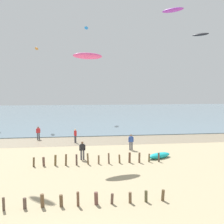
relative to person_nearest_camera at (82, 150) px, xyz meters
name	(u,v)px	position (x,y,z in m)	size (l,w,h in m)	color
wet_sand_strip	(74,141)	(-0.92, 8.54, -0.91)	(120.00, 5.67, 0.01)	gray
sea	(77,113)	(-0.92, 46.38, -0.87)	(160.00, 70.00, 0.10)	slate
groyne_near	(86,199)	(0.08, -9.37, -0.57)	(9.05, 0.34, 0.83)	brown
groyne_mid	(96,159)	(1.15, -1.54, -0.48)	(11.09, 0.35, 0.99)	brown
person_nearest_camera	(82,150)	(0.00, 0.00, 0.00)	(0.57, 0.26, 1.71)	#4C4C56
person_mid_beach	(75,135)	(-0.77, 7.62, 0.00)	(0.34, 0.53, 1.71)	#383842
person_by_waterline	(131,142)	(5.20, 3.12, 0.00)	(0.57, 0.24, 1.71)	#4C4C56
person_far_down_beach	(38,133)	(-5.57, 10.24, 0.00)	(0.49, 0.38, 1.71)	#4C4C56
grounded_kite	(159,155)	(7.22, -0.37, -0.66)	(2.53, 0.91, 0.51)	#19B2B7
kite_aloft_2	(201,34)	(24.83, 28.03, 16.90)	(3.41, 1.09, 0.54)	black
kite_aloft_4	(88,56)	(0.59, 0.75, 8.64)	(2.83, 0.91, 0.45)	#E54C99
kite_aloft_5	(37,49)	(-7.25, 21.18, 12.32)	(1.88, 0.60, 0.30)	orange
kite_aloft_7	(86,28)	(1.33, 31.73, 18.40)	(2.17, 0.69, 0.35)	#2384D1
kite_aloft_13	(173,10)	(9.00, 1.66, 13.34)	(2.21, 0.71, 0.35)	purple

